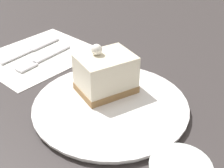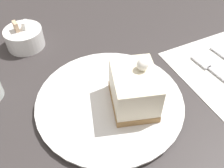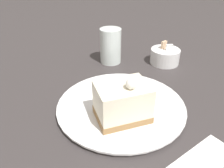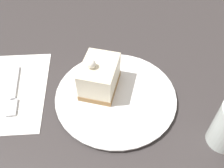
# 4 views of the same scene
# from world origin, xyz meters

# --- Properties ---
(ground_plane) EXTENTS (4.00, 4.00, 0.00)m
(ground_plane) POSITION_xyz_m (0.00, 0.00, 0.00)
(ground_plane) COLOR #383333
(plate) EXTENTS (0.28, 0.28, 0.01)m
(plate) POSITION_xyz_m (0.04, 0.02, 0.01)
(plate) COLOR white
(plate) RESTS_ON ground_plane
(cake_slice) EXTENTS (0.09, 0.11, 0.09)m
(cake_slice) POSITION_xyz_m (0.08, -0.00, 0.05)
(cake_slice) COLOR #9E7547
(cake_slice) RESTS_ON plate
(napkin) EXTENTS (0.24, 0.28, 0.00)m
(napkin) POSITION_xyz_m (0.31, 0.03, 0.00)
(napkin) COLOR white
(napkin) RESTS_ON ground_plane
(fork) EXTENTS (0.05, 0.16, 0.00)m
(fork) POSITION_xyz_m (0.28, 0.03, 0.01)
(fork) COLOR silver
(fork) RESTS_ON napkin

